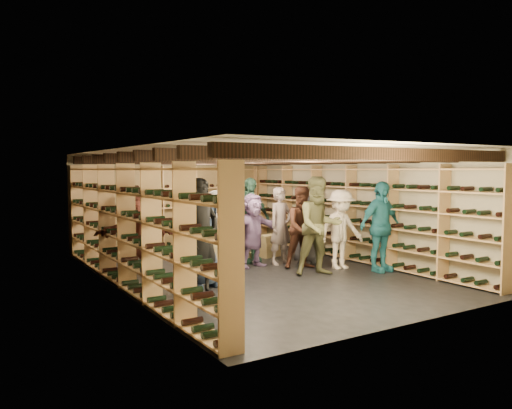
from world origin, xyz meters
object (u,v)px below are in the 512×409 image
at_px(person_3, 341,229).
at_px(person_10, 249,220).
at_px(crate_stack_right, 268,246).
at_px(person_5, 135,236).
at_px(person_8, 304,228).
at_px(person_2, 319,226).
at_px(crate_stack_left, 214,251).
at_px(person_9, 218,226).
at_px(person_11, 253,230).
at_px(person_12, 306,229).
at_px(person_6, 205,240).
at_px(person_4, 380,226).
at_px(person_1, 202,238).
at_px(crate_loose, 239,256).
at_px(person_7, 281,226).

bearing_deg(person_3, person_10, 132.11).
distance_m(crate_stack_right, person_5, 3.46).
bearing_deg(person_8, crate_stack_right, 101.04).
bearing_deg(person_10, person_2, -79.10).
xyz_separation_m(crate_stack_left, person_9, (0.11, -0.00, 0.54)).
relative_size(person_9, person_11, 1.03).
relative_size(person_8, person_12, 1.14).
xyz_separation_m(person_2, person_8, (0.14, 0.68, -0.11)).
bearing_deg(person_8, person_5, 178.73).
distance_m(person_6, person_10, 2.42).
bearing_deg(person_5, person_11, 16.46).
xyz_separation_m(crate_stack_right, person_4, (0.98, -2.60, 0.65)).
distance_m(crate_stack_right, person_1, 3.95).
bearing_deg(person_8, person_1, -144.07).
height_order(person_6, person_8, person_8).
xyz_separation_m(crate_stack_left, person_11, (0.48, -0.88, 0.52)).
distance_m(person_11, person_12, 1.23).
relative_size(crate_stack_left, person_11, 0.34).
relative_size(crate_stack_right, person_6, 0.34).
bearing_deg(person_10, person_3, -55.37).
distance_m(crate_loose, person_9, 0.90).
bearing_deg(person_2, crate_loose, 119.39).
xyz_separation_m(person_5, person_12, (3.61, -0.60, -0.04)).
bearing_deg(person_12, person_11, 144.88).
xyz_separation_m(crate_stack_left, person_5, (-1.94, -0.54, 0.53)).
height_order(crate_loose, person_3, person_3).
bearing_deg(person_10, person_12, -41.45).
distance_m(crate_stack_right, person_6, 3.29).
distance_m(crate_loose, person_4, 3.25).
relative_size(crate_stack_left, person_1, 0.28).
bearing_deg(person_7, person_9, 129.59).
bearing_deg(person_5, person_10, 28.12).
bearing_deg(crate_stack_left, person_3, -45.43).
bearing_deg(crate_stack_left, person_2, -62.45).
bearing_deg(person_8, person_10, 133.68).
relative_size(person_2, person_5, 1.21).
bearing_deg(person_6, person_7, 27.22).
bearing_deg(crate_stack_right, crate_stack_left, 180.00).
bearing_deg(person_11, person_5, 162.42).
relative_size(person_1, person_7, 1.15).
xyz_separation_m(person_4, person_7, (-1.26, 1.68, -0.07)).
bearing_deg(person_1, crate_loose, 25.80).
xyz_separation_m(person_7, person_9, (-1.05, 0.92, -0.04)).
relative_size(person_3, person_8, 0.96).
bearing_deg(person_7, person_6, -165.26).
xyz_separation_m(crate_loose, person_8, (0.65, -1.55, 0.76)).
bearing_deg(person_11, crate_stack_left, 108.88).
distance_m(person_1, person_4, 3.91).
relative_size(person_3, person_10, 0.87).
bearing_deg(person_2, person_8, 94.59).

